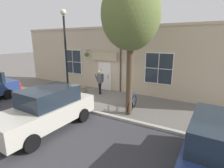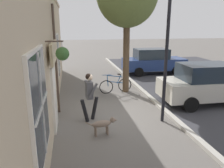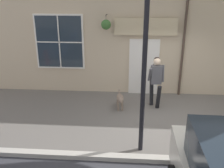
{
  "view_description": "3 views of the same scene",
  "coord_description": "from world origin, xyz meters",
  "px_view_note": "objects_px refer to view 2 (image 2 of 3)",
  "views": [
    {
      "loc": [
        8.86,
        6.35,
        3.67
      ],
      "look_at": [
        -0.95,
        0.64,
        0.85
      ],
      "focal_mm": 28.0,
      "sensor_mm": 36.0,
      "label": 1
    },
    {
      "loc": [
        -1.6,
        -7.68,
        3.34
      ],
      "look_at": [
        -0.22,
        -0.55,
        1.37
      ],
      "focal_mm": 35.0,
      "sensor_mm": 36.0,
      "label": 2
    },
    {
      "loc": [
        6.86,
        -1.24,
        3.7
      ],
      "look_at": [
        0.11,
        -1.74,
        1.19
      ],
      "focal_mm": 40.0,
      "sensor_mm": 36.0,
      "label": 3
    }
  ],
  "objects_px": {
    "street_lamp": "(168,22)",
    "leaning_bicycle": "(116,85)",
    "pedestrian_walking": "(89,93)",
    "parked_car_far_end": "(153,61)",
    "dog_on_leash": "(103,124)",
    "parked_car_mid_block": "(209,84)"
  },
  "relations": [
    {
      "from": "pedestrian_walking",
      "to": "leaning_bicycle",
      "type": "relative_size",
      "value": 1.01
    },
    {
      "from": "pedestrian_walking",
      "to": "dog_on_leash",
      "type": "xyz_separation_m",
      "value": [
        0.31,
        -1.16,
        -0.68
      ]
    },
    {
      "from": "dog_on_leash",
      "to": "parked_car_far_end",
      "type": "bearing_deg",
      "value": 59.83
    },
    {
      "from": "dog_on_leash",
      "to": "street_lamp",
      "type": "distance_m",
      "value": 3.83
    },
    {
      "from": "parked_car_mid_block",
      "to": "parked_car_far_end",
      "type": "distance_m",
      "value": 6.3
    },
    {
      "from": "parked_car_mid_block",
      "to": "leaning_bicycle",
      "type": "bearing_deg",
      "value": 147.73
    },
    {
      "from": "parked_car_far_end",
      "to": "street_lamp",
      "type": "xyz_separation_m",
      "value": [
        -2.61,
        -7.73,
        2.55
      ]
    },
    {
      "from": "dog_on_leash",
      "to": "pedestrian_walking",
      "type": "bearing_deg",
      "value": 104.71
    },
    {
      "from": "dog_on_leash",
      "to": "street_lamp",
      "type": "xyz_separation_m",
      "value": [
        2.24,
        0.61,
        3.06
      ]
    },
    {
      "from": "pedestrian_walking",
      "to": "parked_car_mid_block",
      "type": "xyz_separation_m",
      "value": [
        5.27,
        0.87,
        -0.17
      ]
    },
    {
      "from": "dog_on_leash",
      "to": "leaning_bicycle",
      "type": "height_order",
      "value": "leaning_bicycle"
    },
    {
      "from": "leaning_bicycle",
      "to": "parked_car_far_end",
      "type": "distance_m",
      "value": 5.35
    },
    {
      "from": "parked_car_mid_block",
      "to": "street_lamp",
      "type": "distance_m",
      "value": 4.0
    },
    {
      "from": "pedestrian_walking",
      "to": "leaning_bicycle",
      "type": "xyz_separation_m",
      "value": [
        1.61,
        3.19,
        -0.67
      ]
    },
    {
      "from": "pedestrian_walking",
      "to": "street_lamp",
      "type": "height_order",
      "value": "street_lamp"
    },
    {
      "from": "pedestrian_walking",
      "to": "leaning_bicycle",
      "type": "distance_m",
      "value": 3.63
    },
    {
      "from": "dog_on_leash",
      "to": "parked_car_mid_block",
      "type": "relative_size",
      "value": 0.24
    },
    {
      "from": "pedestrian_walking",
      "to": "parked_car_far_end",
      "type": "height_order",
      "value": "parked_car_far_end"
    },
    {
      "from": "street_lamp",
      "to": "leaning_bicycle",
      "type": "bearing_deg",
      "value": 103.91
    },
    {
      "from": "pedestrian_walking",
      "to": "parked_car_mid_block",
      "type": "relative_size",
      "value": 0.4
    },
    {
      "from": "leaning_bicycle",
      "to": "parked_car_far_end",
      "type": "relative_size",
      "value": 0.4
    },
    {
      "from": "pedestrian_walking",
      "to": "leaning_bicycle",
      "type": "bearing_deg",
      "value": 63.12
    }
  ]
}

